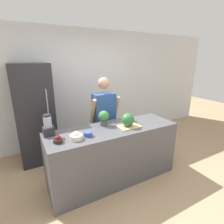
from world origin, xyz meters
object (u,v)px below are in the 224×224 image
at_px(person, 104,120).
at_px(blender, 48,127).
at_px(bowl_cream, 76,136).
at_px(bowl_small_blue, 88,134).
at_px(watermelon, 128,120).
at_px(bowl_cherries, 58,140).
at_px(potted_plant, 104,117).
at_px(refrigerator, 35,114).

bearing_deg(person, blender, -159.96).
xyz_separation_m(bowl_cream, bowl_small_blue, (0.18, 0.02, -0.01)).
height_order(watermelon, blender, blender).
bearing_deg(bowl_cherries, bowl_small_blue, 0.02).
xyz_separation_m(bowl_cream, potted_plant, (0.55, 0.29, 0.09)).
height_order(watermelon, bowl_small_blue, watermelon).
relative_size(watermelon, potted_plant, 0.84).
bearing_deg(blender, potted_plant, -2.35).
bearing_deg(blender, watermelon, -12.91).
bearing_deg(person, bowl_cherries, -145.51).
relative_size(bowl_cream, bowl_small_blue, 1.38).
distance_m(watermelon, bowl_cream, 0.87).
bearing_deg(refrigerator, person, -30.77).
bearing_deg(potted_plant, bowl_cherries, -161.47).
distance_m(refrigerator, watermelon, 1.83).
bearing_deg(person, refrigerator, 149.23).
bearing_deg(watermelon, bowl_small_blue, -177.22).
distance_m(bowl_small_blue, blender, 0.57).
relative_size(refrigerator, bowl_cream, 11.33).
relative_size(watermelon, bowl_cherries, 1.71).
xyz_separation_m(bowl_small_blue, potted_plant, (0.38, 0.26, 0.11)).
xyz_separation_m(blender, potted_plant, (0.85, -0.04, 0.01)).
relative_size(person, watermelon, 7.97).
bearing_deg(watermelon, person, 98.24).
height_order(refrigerator, person, refrigerator).
relative_size(refrigerator, bowl_cherries, 15.66).
height_order(blender, potted_plant, blender).
distance_m(bowl_cherries, bowl_small_blue, 0.41).
relative_size(blender, potted_plant, 1.25).
distance_m(refrigerator, bowl_cherries, 1.38).
xyz_separation_m(person, potted_plant, (-0.21, -0.42, 0.21)).
distance_m(watermelon, bowl_small_blue, 0.69).
distance_m(bowl_small_blue, potted_plant, 0.47).
distance_m(person, potted_plant, 0.52).
relative_size(refrigerator, person, 1.15).
height_order(refrigerator, blender, refrigerator).
height_order(person, watermelon, person).
height_order(bowl_cream, blender, blender).
xyz_separation_m(refrigerator, potted_plant, (0.93, -1.11, 0.11)).
xyz_separation_m(bowl_cherries, potted_plant, (0.79, 0.26, 0.10)).
distance_m(refrigerator, person, 1.34).
relative_size(refrigerator, potted_plant, 7.71).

